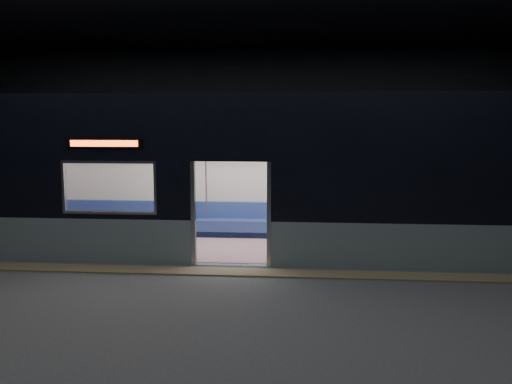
# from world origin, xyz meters

# --- Properties ---
(station_floor) EXTENTS (24.00, 14.00, 0.01)m
(station_floor) POSITION_xyz_m (0.00, 0.00, -0.01)
(station_floor) COLOR #47494C
(station_floor) RESTS_ON ground
(station_envelope) EXTENTS (24.00, 14.00, 5.00)m
(station_envelope) POSITION_xyz_m (0.00, 0.00, 3.66)
(station_envelope) COLOR black
(station_envelope) RESTS_ON station_floor
(tactile_strip) EXTENTS (22.80, 0.50, 0.03)m
(tactile_strip) POSITION_xyz_m (0.00, 0.55, 0.01)
(tactile_strip) COLOR #8C7F59
(tactile_strip) RESTS_ON station_floor
(metro_car) EXTENTS (18.00, 3.04, 3.35)m
(metro_car) POSITION_xyz_m (-0.00, 2.54, 1.85)
(metro_car) COLOR gray
(metro_car) RESTS_ON station_floor
(passenger) EXTENTS (0.41, 0.71, 1.41)m
(passenger) POSITION_xyz_m (1.60, 3.55, 0.81)
(passenger) COLOR black
(passenger) RESTS_ON metro_car
(handbag) EXTENTS (0.33, 0.30, 0.15)m
(handbag) POSITION_xyz_m (1.65, 3.31, 0.69)
(handbag) COLOR black
(handbag) RESTS_ON passenger
(transit_map) EXTENTS (0.92, 0.03, 0.59)m
(transit_map) POSITION_xyz_m (3.26, 3.85, 1.45)
(transit_map) COLOR white
(transit_map) RESTS_ON metro_car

